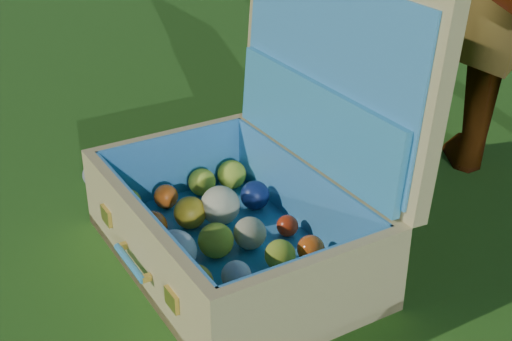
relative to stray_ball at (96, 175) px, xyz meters
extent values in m
plane|color=#215114|center=(0.40, 0.10, -0.03)|extent=(60.00, 60.00, 0.00)
sphere|color=teal|center=(0.00, 0.00, 0.00)|extent=(0.07, 0.07, 0.07)
cube|color=tan|center=(0.51, -0.04, -0.02)|extent=(0.77, 0.64, 0.02)
cube|color=tan|center=(0.44, -0.23, 0.06)|extent=(0.63, 0.26, 0.20)
cube|color=tan|center=(0.59, 0.15, 0.06)|extent=(0.63, 0.26, 0.20)
cube|color=tan|center=(0.22, 0.07, 0.06)|extent=(0.16, 0.37, 0.20)
cube|color=tan|center=(0.81, -0.15, 0.06)|extent=(0.16, 0.37, 0.20)
cube|color=teal|center=(0.51, -0.04, -0.01)|extent=(0.71, 0.58, 0.01)
cube|color=teal|center=(0.45, -0.22, 0.08)|extent=(0.57, 0.22, 0.17)
cube|color=teal|center=(0.58, 0.14, 0.08)|extent=(0.57, 0.22, 0.17)
cube|color=teal|center=(0.23, 0.07, 0.08)|extent=(0.14, 0.37, 0.17)
cube|color=teal|center=(0.80, -0.15, 0.08)|extent=(0.14, 0.37, 0.17)
cube|color=tan|center=(0.61, 0.20, 0.38)|extent=(0.64, 0.30, 0.44)
cube|color=teal|center=(0.60, 0.18, 0.38)|extent=(0.59, 0.25, 0.39)
cube|color=teal|center=(0.59, 0.16, 0.26)|extent=(0.56, 0.24, 0.19)
cube|color=#F2C659|center=(0.27, -0.19, 0.06)|extent=(0.05, 0.03, 0.04)
cube|color=#F2C659|center=(0.60, -0.31, 0.06)|extent=(0.05, 0.03, 0.04)
cylinder|color=teal|center=(0.43, -0.26, 0.05)|extent=(0.14, 0.06, 0.02)
cube|color=#F2C659|center=(0.37, -0.23, 0.05)|extent=(0.02, 0.02, 0.01)
cube|color=#F2C659|center=(0.50, -0.28, 0.05)|extent=(0.02, 0.02, 0.01)
sphere|color=#B0BF2E|center=(0.22, -0.08, 0.03)|extent=(0.07, 0.07, 0.07)
sphere|color=#E95813|center=(0.35, -0.12, 0.03)|extent=(0.07, 0.07, 0.07)
sphere|color=silver|center=(0.47, -0.17, 0.04)|extent=(0.09, 0.09, 0.09)
sphere|color=#B99218|center=(0.57, -0.22, 0.04)|extent=(0.08, 0.08, 0.08)
sphere|color=#B0BF2E|center=(0.69, -0.26, 0.03)|extent=(0.07, 0.07, 0.07)
sphere|color=#E95813|center=(0.27, 0.00, 0.03)|extent=(0.06, 0.06, 0.06)
sphere|color=#B99218|center=(0.37, -0.02, 0.03)|extent=(0.08, 0.08, 0.08)
sphere|color=#B0BF2E|center=(0.50, -0.08, 0.04)|extent=(0.08, 0.08, 0.08)
sphere|color=silver|center=(0.61, -0.14, 0.03)|extent=(0.06, 0.06, 0.06)
sphere|color=#0E1C48|center=(0.73, -0.17, 0.03)|extent=(0.07, 0.07, 0.07)
sphere|color=#B0BF2E|center=(0.29, 0.11, 0.03)|extent=(0.07, 0.07, 0.07)
sphere|color=#C2BB89|center=(0.42, 0.03, 0.04)|extent=(0.09, 0.09, 0.09)
sphere|color=#C2BB89|center=(0.54, 0.00, 0.03)|extent=(0.07, 0.07, 0.07)
sphere|color=#B0BF2E|center=(0.64, -0.03, 0.03)|extent=(0.07, 0.07, 0.07)
sphere|color=silver|center=(0.76, -0.07, 0.05)|extent=(0.10, 0.10, 0.10)
sphere|color=#B0BF2E|center=(0.33, 0.18, 0.03)|extent=(0.08, 0.08, 0.08)
sphere|color=#0E1C48|center=(0.44, 0.14, 0.03)|extent=(0.07, 0.07, 0.07)
sphere|color=red|center=(0.58, 0.09, 0.02)|extent=(0.05, 0.05, 0.05)
sphere|color=#E95813|center=(0.68, 0.04, 0.03)|extent=(0.06, 0.06, 0.06)
camera|label=1|loc=(1.39, -1.05, 0.90)|focal=50.00mm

